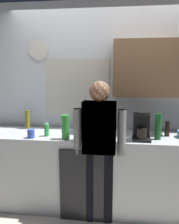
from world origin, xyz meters
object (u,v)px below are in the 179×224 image
dish_soap (47,130)px  person_at_sink (99,141)px  cup_blue_mug (31,134)px  bottle_green_wine (158,126)px  cup_terracotta_mug (145,132)px  bottle_clear_soda (66,127)px  bottle_olive_oil (28,119)px  person_guest (99,141)px  bottle_dark_sauce (167,129)px  coffee_maker (141,127)px

dish_soap → person_at_sink: (0.65, -0.17, -0.06)m
cup_blue_mug → bottle_green_wine: bearing=5.2°
cup_terracotta_mug → dish_soap: bearing=-171.4°
bottle_clear_soda → bottle_green_wine: bearing=7.0°
bottle_clear_soda → cup_terracotta_mug: 0.96m
person_at_sink → bottle_olive_oil: bearing=145.9°
person_at_sink → cup_terracotta_mug: bearing=26.2°
bottle_green_wine → bottle_olive_oil: bearing=169.4°
person_guest → bottle_dark_sauce: bearing=-168.7°
bottle_dark_sauce → person_guest: size_ratio=0.11×
bottle_green_wine → coffee_maker: bearing=-168.4°
bottle_clear_soda → cup_blue_mug: (-0.41, -0.00, -0.09)m
bottle_green_wine → bottle_dark_sauce: 0.21m
bottle_dark_sauce → dish_soap: size_ratio=1.00×
coffee_maker → person_at_sink: (-0.46, -0.16, -0.13)m
coffee_maker → bottle_olive_oil: 1.53m
bottle_green_wine → cup_terracotta_mug: bottle_green_wine is taller
bottle_clear_soda → cup_terracotta_mug: bearing=16.6°
bottle_dark_sauce → cup_blue_mug: size_ratio=1.80×
person_guest → bottle_olive_oil: bearing=-40.1°
bottle_clear_soda → cup_terracotta_mug: size_ratio=3.04×
cup_terracotta_mug → cup_blue_mug: 1.36m
bottle_green_wine → cup_terracotta_mug: size_ratio=3.26×
cup_terracotta_mug → bottle_green_wine: bearing=-50.3°
bottle_clear_soda → bottle_olive_oil: bottle_clear_soda is taller
coffee_maker → bottle_dark_sauce: bearing=31.3°
cup_blue_mug → dish_soap: dish_soap is taller
bottle_dark_sauce → person_at_sink: size_ratio=0.11×
bottle_green_wine → cup_blue_mug: size_ratio=3.00×
bottle_dark_sauce → person_guest: (-0.78, -0.36, -0.07)m
bottle_olive_oil → coffee_maker: bearing=-13.4°
bottle_green_wine → person_at_sink: 0.69m
bottle_clear_soda → person_at_sink: (0.39, -0.08, -0.12)m
cup_blue_mug → person_at_sink: size_ratio=0.06×
coffee_maker → bottle_clear_soda: bearing=-174.1°
coffee_maker → cup_terracotta_mug: bearing=70.4°
bottle_olive_oil → cup_blue_mug: bottle_olive_oil is taller
bottle_dark_sauce → person_guest: person_guest is taller
cup_terracotta_mug → dish_soap: (-1.17, -0.18, 0.03)m
dish_soap → bottle_clear_soda: bearing=-20.7°
coffee_maker → cup_blue_mug: coffee_maker is taller
bottle_clear_soda → cup_blue_mug: bearing=-179.4°
bottle_clear_soda → bottle_olive_oil: size_ratio=1.12×
coffee_maker → bottle_clear_soda: (-0.85, -0.09, -0.01)m
coffee_maker → person_at_sink: person_at_sink is taller
bottle_clear_soda → bottle_green_wine: 1.05m
person_at_sink → bottle_green_wine: bearing=10.0°
cup_terracotta_mug → person_guest: (-0.53, -0.35, -0.03)m
coffee_maker → cup_blue_mug: 1.27m
bottle_clear_soda → cup_blue_mug: bottle_clear_soda is taller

